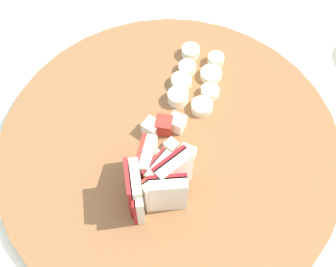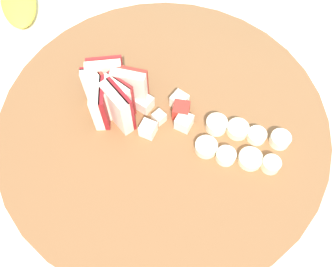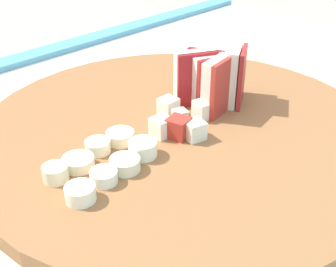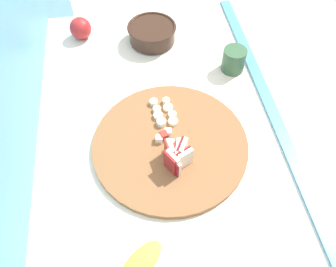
{
  "view_description": "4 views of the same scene",
  "coord_description": "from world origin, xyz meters",
  "views": [
    {
      "loc": [
        -0.35,
        -0.12,
        1.41
      ],
      "look_at": [
        -0.09,
        -0.02,
        0.93
      ],
      "focal_mm": 50.45,
      "sensor_mm": 36.0,
      "label": 1
    },
    {
      "loc": [
        0.02,
        -0.23,
        1.29
      ],
      "look_at": [
        -0.06,
        -0.04,
        0.9
      ],
      "focal_mm": 37.89,
      "sensor_mm": 36.0,
      "label": 2
    },
    {
      "loc": [
        0.23,
        0.26,
        1.12
      ],
      "look_at": [
        -0.05,
        -0.01,
        0.88
      ],
      "focal_mm": 46.98,
      "sensor_mm": 36.0,
      "label": 3
    },
    {
      "loc": [
        -0.6,
        0.07,
        1.67
      ],
      "look_at": [
        -0.05,
        -0.01,
        0.88
      ],
      "focal_mm": 35.87,
      "sensor_mm": 36.0,
      "label": 4
    }
  ],
  "objects": [
    {
      "name": "apple_wedge_fan",
      "position": [
        -0.14,
        -0.02,
        0.91
      ],
      "size": [
        0.09,
        0.08,
        0.07
      ],
      "color": "maroon",
      "rests_on": "cutting_board"
    },
    {
      "name": "tiled_countertop",
      "position": [
        0.0,
        -0.0,
        0.43
      ],
      "size": [
        1.17,
        0.72,
        0.88
      ],
      "color": "silver",
      "rests_on": "ground"
    },
    {
      "name": "banana_slice_rows",
      "position": [
        0.03,
        -0.01,
        0.89
      ],
      "size": [
        0.11,
        0.07,
        0.02
      ],
      "color": "beige",
      "rests_on": "cutting_board"
    },
    {
      "name": "tile_backsplash",
      "position": [
        0.0,
        0.38,
        0.61
      ],
      "size": [
        2.4,
        0.04,
        1.23
      ],
      "primitive_type": "cube",
      "color": "#4C8EB2",
      "rests_on": "ground"
    },
    {
      "name": "apple_dice_pile",
      "position": [
        -0.07,
        -0.01,
        0.89
      ],
      "size": [
        0.08,
        0.08,
        0.02
      ],
      "color": "#EFE5CC",
      "rests_on": "cutting_board"
    },
    {
      "name": "ground",
      "position": [
        0.0,
        0.0,
        0.0
      ],
      "size": [
        10.0,
        10.0,
        0.0
      ],
      "primitive_type": "plane",
      "color": "#B2ADA3"
    },
    {
      "name": "cutting_board",
      "position": [
        -0.08,
        -0.02,
        0.88
      ],
      "size": [
        0.44,
        0.44,
        0.02
      ],
      "primitive_type": "cylinder",
      "color": "brown",
      "rests_on": "tiled_countertop"
    }
  ]
}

